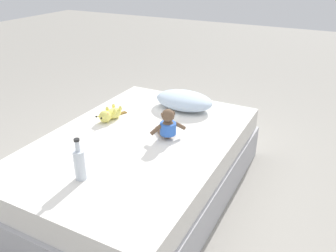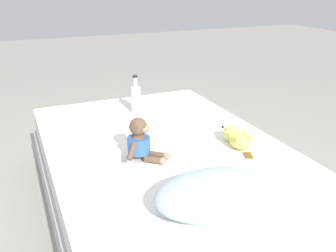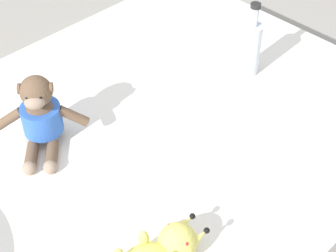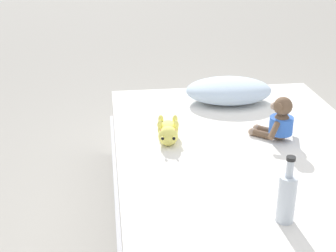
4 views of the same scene
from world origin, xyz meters
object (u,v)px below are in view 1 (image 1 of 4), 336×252
bed (139,166)px  plush_yellow_creature (110,114)px  pillow (184,100)px  plush_monkey (167,126)px  glass_bottle (80,164)px

bed → plush_yellow_creature: 0.52m
pillow → plush_yellow_creature: pillow is taller
pillow → bed: bearing=-94.7°
plush_monkey → glass_bottle: glass_bottle is taller
plush_monkey → plush_yellow_creature: 0.58m
pillow → plush_yellow_creature: bearing=-131.1°
pillow → glass_bottle: 1.29m
pillow → plush_monkey: (0.13, -0.57, 0.02)m
pillow → plush_monkey: plush_monkey is taller
plush_monkey → plush_yellow_creature: size_ratio=0.77×
plush_yellow_creature → glass_bottle: 0.86m
plush_monkey → pillow: bearing=102.8°
plush_yellow_creature → glass_bottle: glass_bottle is taller
bed → pillow: pillow is taller
bed → glass_bottle: (-0.03, -0.60, 0.35)m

